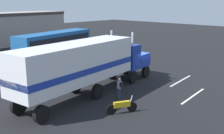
{
  "coord_description": "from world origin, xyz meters",
  "views": [
    {
      "loc": [
        -19.88,
        -15.71,
        7.03
      ],
      "look_at": [
        -3.48,
        0.09,
        1.6
      ],
      "focal_mm": 44.34,
      "sensor_mm": 36.0,
      "label": 1
    }
  ],
  "objects_px": {
    "semi_truck": "(87,63)",
    "motorcycle": "(122,106)",
    "parked_bus": "(55,43)",
    "person_bystander": "(119,87)"
  },
  "relations": [
    {
      "from": "person_bystander",
      "to": "semi_truck",
      "type": "bearing_deg",
      "value": 114.54
    },
    {
      "from": "semi_truck",
      "to": "person_bystander",
      "type": "height_order",
      "value": "semi_truck"
    },
    {
      "from": "parked_bus",
      "to": "motorcycle",
      "type": "distance_m",
      "value": 18.33
    },
    {
      "from": "parked_bus",
      "to": "motorcycle",
      "type": "relative_size",
      "value": 5.82
    },
    {
      "from": "semi_truck",
      "to": "person_bystander",
      "type": "xyz_separation_m",
      "value": [
        1.08,
        -2.36,
        -1.63
      ]
    },
    {
      "from": "semi_truck",
      "to": "motorcycle",
      "type": "relative_size",
      "value": 7.41
    },
    {
      "from": "parked_bus",
      "to": "motorcycle",
      "type": "bearing_deg",
      "value": -111.58
    },
    {
      "from": "parked_bus",
      "to": "person_bystander",
      "type": "bearing_deg",
      "value": -107.9
    },
    {
      "from": "person_bystander",
      "to": "motorcycle",
      "type": "relative_size",
      "value": 0.84
    },
    {
      "from": "parked_bus",
      "to": "motorcycle",
      "type": "xyz_separation_m",
      "value": [
        -6.72,
        -16.98,
        -1.58
      ]
    }
  ]
}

